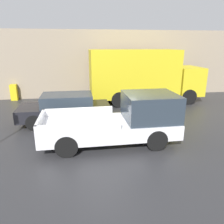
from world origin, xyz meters
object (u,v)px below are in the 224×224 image
at_px(pickup_truck, 123,120).
at_px(delivery_truck, 141,75).
at_px(car, 66,108).
at_px(newspaper_box, 14,92).

bearing_deg(pickup_truck, delivery_truck, 67.92).
xyz_separation_m(car, newspaper_box, (-3.91, 5.43, -0.21)).
height_order(pickup_truck, delivery_truck, delivery_truck).
bearing_deg(pickup_truck, newspaper_box, 127.71).
bearing_deg(delivery_truck, newspaper_box, 168.24).
height_order(pickup_truck, newspaper_box, pickup_truck).
height_order(car, newspaper_box, car).
height_order(pickup_truck, car, pickup_truck).
bearing_deg(newspaper_box, car, -54.25).
distance_m(car, delivery_truck, 6.24).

